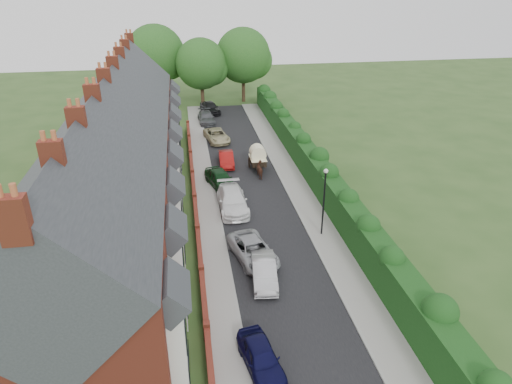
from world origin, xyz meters
TOP-DOWN VIEW (x-y plane):
  - ground at (0.00, 0.00)m, footprint 140.00×140.00m
  - road at (-0.50, 11.00)m, footprint 6.00×58.00m
  - pavement_hedge_side at (3.60, 11.00)m, footprint 2.20×58.00m
  - pavement_house_side at (-4.35, 11.00)m, footprint 1.70×58.00m
  - kerb_hedge_side at (2.55, 11.00)m, footprint 0.18×58.00m
  - kerb_house_side at (-3.55, 11.00)m, footprint 0.18×58.00m
  - hedge at (5.40, 11.00)m, footprint 2.10×58.00m
  - terrace_row at (-10.87, 9.98)m, footprint 9.05×40.50m
  - garden_wall_row at (-5.35, 10.00)m, footprint 0.35×40.35m
  - lamppost at (3.40, 4.00)m, footprint 0.32×0.32m
  - tree_far_left at (-2.65, 40.08)m, footprint 7.14×6.80m
  - tree_far_right at (3.39, 42.08)m, footprint 7.98×7.60m
  - tree_far_back at (-8.59, 43.08)m, footprint 8.40×8.00m
  - car_navy at (-2.95, -7.28)m, footprint 2.19×4.06m
  - car_silver_a at (-1.60, -0.60)m, footprint 1.81×4.18m
  - car_silver_b at (-1.91, 1.78)m, footprint 3.31×5.24m
  - car_white at (-2.43, 8.99)m, footprint 2.28×5.39m
  - car_green at (-3.00, 13.34)m, footprint 2.88×4.77m
  - car_red at (-1.97, 18.20)m, footprint 1.49×3.94m
  - car_beige at (-2.30, 25.28)m, footprint 3.01×5.04m
  - car_grey at (-3.00, 32.33)m, footprint 2.12×4.74m
  - car_black at (-2.21, 36.64)m, footprint 2.89×4.82m
  - horse at (0.86, 14.77)m, footprint 0.93×1.76m
  - horse_cart at (0.86, 16.61)m, footprint 1.53×3.37m

SIDE VIEW (x-z plane):
  - ground at x=0.00m, z-range 0.00..0.00m
  - road at x=-0.50m, z-range 0.00..0.02m
  - pavement_hedge_side at x=3.60m, z-range 0.00..0.12m
  - pavement_house_side at x=-4.35m, z-range 0.00..0.12m
  - kerb_hedge_side at x=2.55m, z-range 0.00..0.13m
  - kerb_house_side at x=-3.55m, z-range 0.00..0.13m
  - garden_wall_row at x=-5.35m, z-range -0.09..1.01m
  - car_red at x=-1.97m, z-range 0.00..1.28m
  - car_beige at x=-2.30m, z-range 0.00..1.31m
  - car_navy at x=-2.95m, z-range 0.00..1.31m
  - car_silver_a at x=-1.60m, z-range 0.00..1.34m
  - car_silver_b at x=-1.91m, z-range 0.00..1.35m
  - car_grey at x=-3.00m, z-range 0.00..1.35m
  - horse at x=0.86m, z-range 0.00..1.43m
  - car_green at x=-3.00m, z-range 0.00..1.52m
  - car_black at x=-2.21m, z-range 0.00..1.53m
  - car_white at x=-2.43m, z-range 0.00..1.55m
  - horse_cart at x=0.86m, z-range 0.18..2.61m
  - hedge at x=5.40m, z-range 0.18..3.03m
  - lamppost at x=3.40m, z-range 0.72..5.88m
  - terrace_row at x=-10.87m, z-range -1.28..10.22m
  - tree_far_left at x=-2.65m, z-range 1.07..10.36m
  - tree_far_right at x=3.39m, z-range 1.16..11.47m
  - tree_far_back at x=-8.59m, z-range 1.21..12.03m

